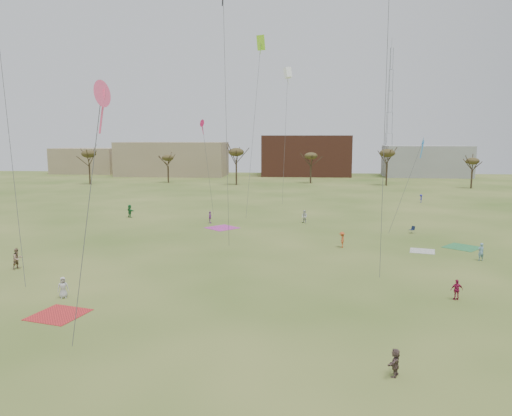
# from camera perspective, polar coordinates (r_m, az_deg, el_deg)

# --- Properties ---
(ground) EXTENTS (260.00, 260.00, 0.00)m
(ground) POSITION_cam_1_polar(r_m,az_deg,el_deg) (31.01, -2.15, -13.36)
(ground) COLOR #35551A
(ground) RESTS_ON ground
(flyer_near_left) EXTENTS (0.89, 0.79, 1.54)m
(flyer_near_left) POSITION_cam_1_polar(r_m,az_deg,el_deg) (37.92, -21.69, -8.65)
(flyer_near_left) COLOR #B9B9B9
(flyer_near_left) RESTS_ON ground
(spectator_fore_a) EXTENTS (0.90, 0.43, 1.48)m
(spectator_fore_a) POSITION_cam_1_polar(r_m,az_deg,el_deg) (37.69, 22.48, -8.84)
(spectator_fore_a) COLOR #A11B4B
(spectator_fore_a) RESTS_ON ground
(spectator_fore_b) EXTENTS (0.98, 1.09, 1.83)m
(spectator_fore_b) POSITION_cam_1_polar(r_m,az_deg,el_deg) (47.60, -26.20, -5.35)
(spectator_fore_b) COLOR #9A7962
(spectator_fore_b) RESTS_ON ground
(spectator_fore_c) EXTENTS (0.95, 1.34, 1.39)m
(spectator_fore_c) POSITION_cam_1_polar(r_m,az_deg,el_deg) (25.44, 16.02, -17.01)
(spectator_fore_c) COLOR brown
(spectator_fore_c) RESTS_ON ground
(flyer_mid_b) EXTENTS (0.67, 1.10, 1.66)m
(flyer_mid_b) POSITION_cam_1_polar(r_m,az_deg,el_deg) (51.72, 10.05, -3.68)
(flyer_mid_b) COLOR #BF4F23
(flyer_mid_b) RESTS_ON ground
(flyer_mid_c) EXTENTS (0.70, 0.56, 1.68)m
(flyer_mid_c) POSITION_cam_1_polar(r_m,az_deg,el_deg) (50.21, 24.87, -4.68)
(flyer_mid_c) COLOR #6F9AB9
(flyer_mid_c) RESTS_ON ground
(spectator_mid_d) EXTENTS (0.60, 1.00, 1.60)m
(spectator_mid_d) POSITION_cam_1_polar(r_m,az_deg,el_deg) (65.56, -5.41, -1.09)
(spectator_mid_d) COLOR purple
(spectator_mid_d) RESTS_ON ground
(spectator_mid_e) EXTENTS (1.06, 1.04, 1.73)m
(spectator_mid_e) POSITION_cam_1_polar(r_m,az_deg,el_deg) (65.72, 5.71, -1.01)
(spectator_mid_e) COLOR silver
(spectator_mid_e) RESTS_ON ground
(flyer_far_a) EXTENTS (1.62, 1.56, 1.84)m
(flyer_far_a) POSITION_cam_1_polar(r_m,az_deg,el_deg) (72.36, -14.58, -0.34)
(flyer_far_a) COLOR #27753B
(flyer_far_a) RESTS_ON ground
(flyer_far_c) EXTENTS (0.79, 1.05, 1.45)m
(flyer_far_c) POSITION_cam_1_polar(r_m,az_deg,el_deg) (90.76, 18.76, 1.07)
(flyer_far_c) COLOR #24229C
(flyer_far_c) RESTS_ON ground
(blanket_red) EXTENTS (3.78, 3.78, 0.03)m
(blanket_red) POSITION_cam_1_polar(r_m,az_deg,el_deg) (34.79, -22.14, -11.53)
(blanket_red) COLOR red
(blanket_red) RESTS_ON ground
(blanket_cream) EXTENTS (2.90, 2.90, 0.03)m
(blanket_cream) POSITION_cam_1_polar(r_m,az_deg,el_deg) (52.26, 18.92, -4.81)
(blanket_cream) COLOR beige
(blanket_cream) RESTS_ON ground
(blanket_plum) EXTENTS (4.84, 4.84, 0.03)m
(blanket_plum) POSITION_cam_1_polar(r_m,az_deg,el_deg) (62.10, -3.99, -2.34)
(blanket_plum) COLOR #B8389B
(blanket_plum) RESTS_ON ground
(blanket_olive) EXTENTS (4.46, 4.46, 0.03)m
(blanket_olive) POSITION_cam_1_polar(r_m,az_deg,el_deg) (55.52, 23.01, -4.27)
(blanket_olive) COLOR #2E7E45
(blanket_olive) RESTS_ON ground
(camp_chair_right) EXTENTS (0.73, 0.72, 0.87)m
(camp_chair_right) POSITION_cam_1_polar(r_m,az_deg,el_deg) (61.43, 17.81, -2.60)
(camp_chair_right) COLOR #151E3A
(camp_chair_right) RESTS_ON ground
(kites_aloft) EXTENTS (65.06, 58.05, 25.13)m
(kites_aloft) POSITION_cam_1_polar(r_m,az_deg,el_deg) (57.57, 0.89, 17.44)
(kites_aloft) COLOR red
(kites_aloft) RESTS_ON ground
(tree_line) EXTENTS (117.44, 49.32, 8.91)m
(tree_line) POSITION_cam_1_polar(r_m,az_deg,el_deg) (107.98, 1.87, 5.97)
(tree_line) COLOR #3A2B1E
(tree_line) RESTS_ON ground
(building_tan) EXTENTS (32.00, 14.00, 10.00)m
(building_tan) POSITION_cam_1_polar(r_m,az_deg,el_deg) (148.87, -9.76, 5.69)
(building_tan) COLOR #937F60
(building_tan) RESTS_ON ground
(building_brick) EXTENTS (26.00, 16.00, 12.00)m
(building_brick) POSITION_cam_1_polar(r_m,az_deg,el_deg) (148.67, 5.90, 6.14)
(building_brick) COLOR brown
(building_brick) RESTS_ON ground
(building_grey) EXTENTS (24.00, 12.00, 9.00)m
(building_grey) POSITION_cam_1_polar(r_m,az_deg,el_deg) (151.11, 19.34, 5.19)
(building_grey) COLOR gray
(building_grey) RESTS_ON ground
(building_tan_west) EXTENTS (20.00, 12.00, 8.00)m
(building_tan_west) POSITION_cam_1_polar(r_m,az_deg,el_deg) (165.73, -19.21, 5.25)
(building_tan_west) COLOR #937F60
(building_tan_west) RESTS_ON ground
(radio_tower) EXTENTS (1.51, 1.72, 41.00)m
(radio_tower) POSITION_cam_1_polar(r_m,az_deg,el_deg) (155.97, 15.35, 10.85)
(radio_tower) COLOR #9EA3A8
(radio_tower) RESTS_ON ground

